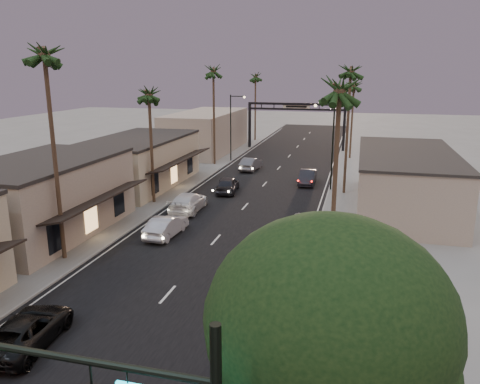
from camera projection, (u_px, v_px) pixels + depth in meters
The scene contains 27 objects.
ground at pixel (252, 198), 45.76m from camera, with size 200.00×200.00×0.00m, color slate.
road at pixel (263, 186), 50.44m from camera, with size 14.00×120.00×0.02m, color black.
sidewalk_left at pixel (201, 169), 59.29m from camera, with size 5.00×92.00×0.12m, color slate.
sidewalk_right at pixel (354, 177), 54.69m from camera, with size 5.00×92.00×0.12m, color slate.
storefront_mid at pixel (42, 199), 35.10m from camera, with size 8.00×14.00×5.50m, color gray.
storefront_far at pixel (139, 163), 50.15m from camera, with size 8.00×16.00×5.00m, color tan.
storefront_dist at pixel (207, 132), 71.57m from camera, with size 8.00×20.00×6.00m, color gray.
building_right at pixel (405, 182), 41.74m from camera, with size 8.00×18.00×5.00m, color gray.
corner_tree at pixel (331, 329), 11.46m from camera, with size 6.20×6.20×8.80m.
arch at pixel (296, 114), 72.47m from camera, with size 15.20×0.40×7.27m.
streetlight_right at pixel (330, 139), 47.43m from camera, with size 2.13×0.30×9.00m.
streetlight_left at pixel (233, 122), 62.95m from camera, with size 2.13×0.30×9.00m.
palm_lb at pixel (44, 48), 27.60m from camera, with size 3.20×3.20×15.20m.
palm_lc at pixel (149, 90), 41.45m from camera, with size 3.20×3.20×12.20m.
palm_ld at pixel (213, 68), 58.76m from camera, with size 3.20×3.20×14.20m.
palm_ra at pixel (340, 83), 25.80m from camera, with size 3.20×3.20×13.20m.
palm_rb at pixel (351, 67), 44.29m from camera, with size 3.20×3.20×14.20m.
palm_rc at pixel (354, 83), 63.52m from camera, with size 3.20×3.20×12.20m.
palm_far at pixel (256, 74), 80.48m from camera, with size 3.20×3.20×13.20m.
oncoming_pickup at pixel (27, 330), 21.14m from camera, with size 2.43×5.26×1.46m, color black.
oncoming_silver at pixel (166, 226), 35.14m from camera, with size 1.66×4.75×1.57m, color #A8A9AE.
oncoming_white at pixel (188, 202), 41.39m from camera, with size 2.32×5.72×1.66m, color silver.
oncoming_dgrey at pixel (228, 184), 47.74m from camera, with size 1.95×4.85×1.65m, color black.
oncoming_grey_far at pixel (251, 164), 58.41m from camera, with size 1.68×4.81×1.58m, color #535358.
curbside_black at pixel (263, 281), 25.94m from camera, with size 2.30×5.67×1.64m, color black.
curbside_grey at pixel (299, 224), 36.08m from camera, with size 1.58×3.92×1.34m, color #515156.
curbside_far at pixel (307, 177), 51.22m from camera, with size 1.64×4.70×1.55m, color black.
Camera 1 is at (9.86, -3.03, 12.13)m, focal length 35.00 mm.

